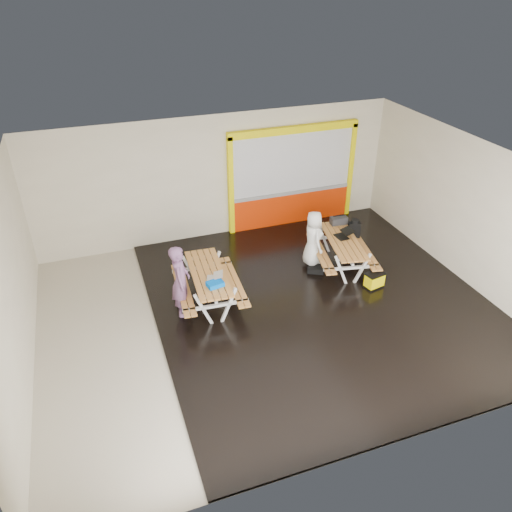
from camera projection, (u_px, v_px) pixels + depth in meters
name	position (u px, v px, depth m)	size (l,w,h in m)	color
room	(270.00, 246.00, 10.33)	(10.02, 8.02, 3.52)	beige
deck	(319.00, 301.00, 11.58)	(7.50, 7.98, 0.05)	black
kiosk	(292.00, 179.00, 14.29)	(3.88, 0.16, 3.00)	red
picnic_table_left	(208.00, 280.00, 11.22)	(1.57, 2.21, 0.85)	#B87937
picnic_table_right	(343.00, 247.00, 12.56)	(1.77, 2.29, 0.83)	#B87937
person_left	(181.00, 281.00, 10.75)	(0.63, 0.41, 1.72)	#774E78
person_right	(313.00, 238.00, 12.46)	(0.71, 0.46, 1.46)	white
laptop_left	(214.00, 277.00, 10.85)	(0.43, 0.41, 0.15)	silver
laptop_right	(344.00, 235.00, 12.58)	(0.45, 0.40, 0.18)	black
blue_pouch	(215.00, 284.00, 10.64)	(0.35, 0.25, 0.10)	blue
toolbox	(339.00, 220.00, 13.17)	(0.46, 0.26, 0.26)	black
backpack	(354.00, 229.00, 13.14)	(0.36, 0.29, 0.53)	black
dark_case	(316.00, 269.00, 12.59)	(0.40, 0.30, 0.15)	black
fluke_bag	(374.00, 280.00, 11.93)	(0.51, 0.38, 0.39)	black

